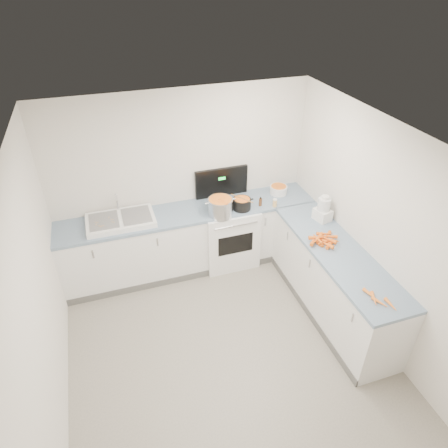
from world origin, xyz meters
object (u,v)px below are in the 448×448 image
object	(u,v)px
food_processor	(323,210)
spice_jar	(275,203)
mixing_bowl	(278,190)
extract_bottle	(260,202)
steel_pot	(220,207)
sink	(121,220)
stove	(228,233)
black_pot	(242,205)

from	to	relation	value
food_processor	spice_jar	bearing A→B (deg)	132.15
mixing_bowl	extract_bottle	xyz separation A→B (m)	(-0.38, -0.24, -0.00)
steel_pot	mixing_bowl	distance (m)	1.00
sink	extract_bottle	world-z (taller)	sink
stove	spice_jar	world-z (taller)	stove
black_pot	spice_jar	size ratio (longest dim) A/B	2.43
mixing_bowl	food_processor	size ratio (longest dim) A/B	0.71
stove	black_pot	distance (m)	0.57
extract_bottle	sink	bearing A→B (deg)	174.88
stove	food_processor	world-z (taller)	stove
spice_jar	black_pot	bearing A→B (deg)	169.59
stove	extract_bottle	xyz separation A→B (m)	(0.42, -0.15, 0.52)
stove	mixing_bowl	distance (m)	0.96
food_processor	black_pot	bearing A→B (deg)	147.26
steel_pot	extract_bottle	world-z (taller)	steel_pot
spice_jar	food_processor	bearing A→B (deg)	-47.85
spice_jar	sink	bearing A→B (deg)	173.01
stove	mixing_bowl	bearing A→B (deg)	6.14
steel_pot	food_processor	distance (m)	1.33
black_pot	spice_jar	distance (m)	0.46
black_pot	spice_jar	xyz separation A→B (m)	(0.45, -0.08, -0.02)
stove	black_pot	size ratio (longest dim) A/B	5.58
extract_bottle	spice_jar	distance (m)	0.20
food_processor	sink	bearing A→B (deg)	163.36
food_processor	mixing_bowl	bearing A→B (deg)	106.80
stove	extract_bottle	world-z (taller)	stove
sink	extract_bottle	bearing A→B (deg)	-5.12
sink	steel_pot	distance (m)	1.30
steel_pot	food_processor	size ratio (longest dim) A/B	0.94
mixing_bowl	extract_bottle	world-z (taller)	mixing_bowl
black_pot	steel_pot	bearing A→B (deg)	-175.01
spice_jar	food_processor	distance (m)	0.67
black_pot	food_processor	world-z (taller)	food_processor
stove	spice_jar	distance (m)	0.82
mixing_bowl	stove	bearing A→B (deg)	-173.86
extract_bottle	food_processor	bearing A→B (deg)	-42.77
stove	sink	world-z (taller)	stove
steel_pot	food_processor	bearing A→B (deg)	-24.42
sink	extract_bottle	distance (m)	1.88
extract_bottle	spice_jar	size ratio (longest dim) A/B	1.09
black_pot	mixing_bowl	distance (m)	0.69
spice_jar	food_processor	world-z (taller)	food_processor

